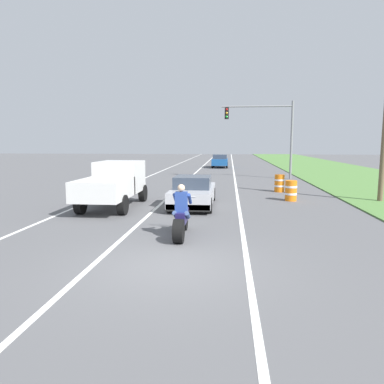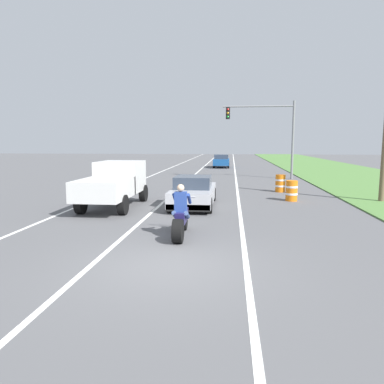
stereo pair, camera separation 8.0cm
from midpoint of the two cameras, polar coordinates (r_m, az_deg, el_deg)
The scene contains 12 objects.
ground_plane at distance 8.56m, azimuth -3.45°, elevation -11.54°, with size 160.00×160.00×0.00m, color #565659.
lane_stripe_left_solid at distance 28.90m, azimuth -7.35°, elevation 2.18°, with size 0.14×120.00×0.01m, color white.
lane_stripe_right_solid at distance 28.10m, azimuth 7.08°, elevation 2.02°, with size 0.14×120.00×0.01m, color white.
lane_stripe_centre_dashed at distance 28.28m, azimuth -0.24°, elevation 2.12°, with size 0.14×120.00×0.01m, color white.
grass_verge_right at distance 30.01m, azimuth 26.80°, elevation 1.66°, with size 10.00×120.00×0.06m, color #517F3D.
motorcycle_with_rider at distance 10.77m, azimuth -1.58°, elevation -4.18°, with size 0.70×2.21×1.62m.
sports_car_silver at distance 16.04m, azimuth 0.36°, elevation -0.05°, with size 1.84×4.30×1.37m.
pickup_truck_left_lane_white at distance 16.11m, azimuth -12.12°, elevation 1.52°, with size 2.02×4.80×1.98m.
traffic_light_mast_near at distance 28.83m, azimuth 12.39°, elevation 10.11°, with size 5.51×0.34×6.00m.
construction_barrel_nearest at distance 18.20m, azimuth 15.66°, elevation 0.20°, with size 0.58×0.58×1.00m.
construction_barrel_mid at distance 21.34m, azimuth 13.96°, elevation 1.36°, with size 0.58×0.58×1.00m.
distant_car_far_ahead at distance 41.19m, azimuth 4.75°, elevation 4.98°, with size 1.80×4.00×1.50m.
Camera 2 is at (1.42, -7.95, 2.84)m, focal length 33.57 mm.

